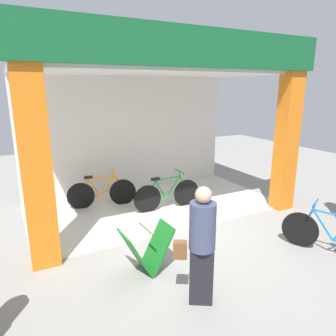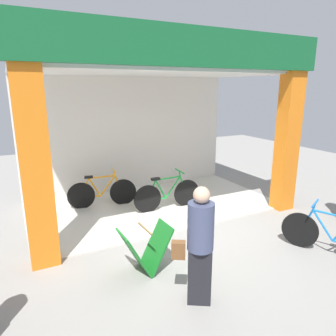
{
  "view_description": "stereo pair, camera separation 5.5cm",
  "coord_description": "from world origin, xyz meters",
  "px_view_note": "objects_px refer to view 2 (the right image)",
  "views": [
    {
      "loc": [
        -3.07,
        -5.07,
        2.88
      ],
      "look_at": [
        0.0,
        0.79,
        1.15
      ],
      "focal_mm": 33.21,
      "sensor_mm": 36.0,
      "label": 1
    },
    {
      "loc": [
        -3.02,
        -5.1,
        2.88
      ],
      "look_at": [
        0.0,
        0.79,
        1.15
      ],
      "focal_mm": 33.21,
      "sensor_mm": 36.0,
      "label": 2
    }
  ],
  "objects_px": {
    "bicycle_inside_1": "(102,192)",
    "bicycle_parked_0": "(330,236)",
    "bicycle_inside_0": "(167,194)",
    "pedestrian_3": "(199,244)",
    "sandwich_board_sign": "(145,250)"
  },
  "relations": [
    {
      "from": "bicycle_inside_1",
      "to": "bicycle_parked_0",
      "type": "relative_size",
      "value": 1.09
    },
    {
      "from": "bicycle_inside_0",
      "to": "bicycle_parked_0",
      "type": "xyz_separation_m",
      "value": [
        1.57,
        -3.19,
        -0.01
      ]
    },
    {
      "from": "bicycle_inside_1",
      "to": "pedestrian_3",
      "type": "bearing_deg",
      "value": -87.02
    },
    {
      "from": "bicycle_inside_0",
      "to": "sandwich_board_sign",
      "type": "relative_size",
      "value": 2.09
    },
    {
      "from": "bicycle_parked_0",
      "to": "sandwich_board_sign",
      "type": "relative_size",
      "value": 1.85
    },
    {
      "from": "bicycle_parked_0",
      "to": "pedestrian_3",
      "type": "height_order",
      "value": "pedestrian_3"
    },
    {
      "from": "bicycle_parked_0",
      "to": "bicycle_inside_0",
      "type": "bearing_deg",
      "value": 116.19
    },
    {
      "from": "bicycle_inside_1",
      "to": "sandwich_board_sign",
      "type": "xyz_separation_m",
      "value": [
        -0.16,
        -3.07,
        0.01
      ]
    },
    {
      "from": "bicycle_inside_0",
      "to": "sandwich_board_sign",
      "type": "bearing_deg",
      "value": -124.64
    },
    {
      "from": "bicycle_parked_0",
      "to": "sandwich_board_sign",
      "type": "bearing_deg",
      "value": 161.88
    },
    {
      "from": "bicycle_inside_0",
      "to": "bicycle_parked_0",
      "type": "distance_m",
      "value": 3.55
    },
    {
      "from": "bicycle_inside_0",
      "to": "bicycle_parked_0",
      "type": "relative_size",
      "value": 1.13
    },
    {
      "from": "bicycle_parked_0",
      "to": "pedestrian_3",
      "type": "xyz_separation_m",
      "value": [
        -2.71,
        0.02,
        0.49
      ]
    },
    {
      "from": "bicycle_inside_0",
      "to": "bicycle_inside_1",
      "type": "distance_m",
      "value": 1.62
    },
    {
      "from": "bicycle_parked_0",
      "to": "pedestrian_3",
      "type": "relative_size",
      "value": 0.91
    }
  ]
}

